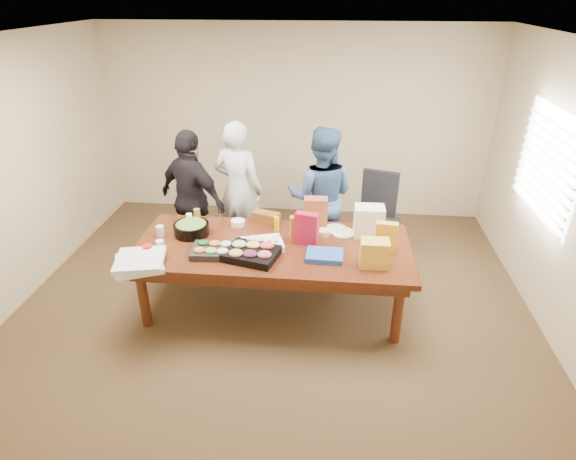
# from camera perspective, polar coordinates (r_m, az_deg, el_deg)

# --- Properties ---
(floor) EXTENTS (5.50, 5.00, 0.02)m
(floor) POSITION_cam_1_polar(r_m,az_deg,el_deg) (5.18, -1.75, -9.22)
(floor) COLOR #47301E
(floor) RESTS_ON ground
(ceiling) EXTENTS (5.50, 5.00, 0.02)m
(ceiling) POSITION_cam_1_polar(r_m,az_deg,el_deg) (4.17, -2.32, 22.33)
(ceiling) COLOR white
(ceiling) RESTS_ON wall_back
(wall_back) EXTENTS (5.50, 0.04, 2.70)m
(wall_back) POSITION_cam_1_polar(r_m,az_deg,el_deg) (6.86, 0.81, 12.84)
(wall_back) COLOR beige
(wall_back) RESTS_ON floor
(wall_front) EXTENTS (5.50, 0.04, 2.70)m
(wall_front) POSITION_cam_1_polar(r_m,az_deg,el_deg) (2.43, -10.14, -18.44)
(wall_front) COLOR beige
(wall_front) RESTS_ON floor
(wall_left) EXTENTS (0.04, 5.00, 2.70)m
(wall_left) POSITION_cam_1_polar(r_m,az_deg,el_deg) (5.56, -31.47, 5.20)
(wall_left) COLOR beige
(wall_left) RESTS_ON floor
(wall_right) EXTENTS (0.04, 5.00, 2.70)m
(wall_right) POSITION_cam_1_polar(r_m,az_deg,el_deg) (4.97, 31.35, 2.88)
(wall_right) COLOR beige
(wall_right) RESTS_ON floor
(window_panel) EXTENTS (0.03, 1.40, 1.10)m
(window_panel) POSITION_cam_1_polar(r_m,az_deg,el_deg) (5.42, 29.05, 7.00)
(window_panel) COLOR white
(window_panel) RESTS_ON wall_right
(window_blinds) EXTENTS (0.04, 1.36, 1.00)m
(window_blinds) POSITION_cam_1_polar(r_m,az_deg,el_deg) (5.40, 28.66, 7.04)
(window_blinds) COLOR beige
(window_blinds) RESTS_ON wall_right
(conference_table) EXTENTS (2.80, 1.20, 0.75)m
(conference_table) POSITION_cam_1_polar(r_m,az_deg,el_deg) (4.96, -1.81, -5.65)
(conference_table) COLOR #4C1C0F
(conference_table) RESTS_ON floor
(office_chair) EXTENTS (0.67, 0.67, 1.06)m
(office_chair) POSITION_cam_1_polar(r_m,az_deg,el_deg) (5.86, 10.99, 1.09)
(office_chair) COLOR black
(office_chair) RESTS_ON floor
(person_center) EXTENTS (0.72, 0.56, 1.73)m
(person_center) POSITION_cam_1_polar(r_m,az_deg,el_deg) (5.81, -6.02, 4.88)
(person_center) COLOR silver
(person_center) RESTS_ON floor
(person_right) EXTENTS (0.88, 0.71, 1.71)m
(person_right) POSITION_cam_1_polar(r_m,az_deg,el_deg) (5.61, 4.01, 4.01)
(person_right) COLOR #395684
(person_right) RESTS_ON floor
(person_left) EXTENTS (1.06, 0.84, 1.68)m
(person_left) POSITION_cam_1_polar(r_m,az_deg,el_deg) (5.69, -11.53, 3.67)
(person_left) COLOR black
(person_left) RESTS_ON floor
(veggie_tray) EXTENTS (0.43, 0.35, 0.06)m
(veggie_tray) POSITION_cam_1_polar(r_m,az_deg,el_deg) (4.66, -9.12, -2.51)
(veggie_tray) COLOR black
(veggie_tray) RESTS_ON conference_table
(fruit_tray) EXTENTS (0.58, 0.50, 0.08)m
(fruit_tray) POSITION_cam_1_polar(r_m,az_deg,el_deg) (4.55, -4.44, -2.89)
(fruit_tray) COLOR black
(fruit_tray) RESTS_ON conference_table
(sheet_cake) EXTENTS (0.48, 0.41, 0.07)m
(sheet_cake) POSITION_cam_1_polar(r_m,az_deg,el_deg) (4.70, -3.13, -1.80)
(sheet_cake) COLOR white
(sheet_cake) RESTS_ON conference_table
(salad_bowl) EXTENTS (0.47, 0.47, 0.12)m
(salad_bowl) POSITION_cam_1_polar(r_m,az_deg,el_deg) (5.05, -11.68, 0.13)
(salad_bowl) COLOR black
(salad_bowl) RESTS_ON conference_table
(chip_bag_blue) EXTENTS (0.36, 0.28, 0.05)m
(chip_bag_blue) POSITION_cam_1_polar(r_m,az_deg,el_deg) (4.54, 4.48, -3.11)
(chip_bag_blue) COLOR #2554AC
(chip_bag_blue) RESTS_ON conference_table
(chip_bag_red) EXTENTS (0.25, 0.15, 0.34)m
(chip_bag_red) POSITION_cam_1_polar(r_m,az_deg,el_deg) (4.72, 2.31, 0.16)
(chip_bag_red) COLOR #A9132D
(chip_bag_red) RESTS_ON conference_table
(chip_bag_yellow) EXTENTS (0.22, 0.11, 0.32)m
(chip_bag_yellow) POSITION_cam_1_polar(r_m,az_deg,el_deg) (4.67, 11.88, -0.88)
(chip_bag_yellow) COLOR gold
(chip_bag_yellow) RESTS_ON conference_table
(chip_bag_orange) EXTENTS (0.18, 0.11, 0.27)m
(chip_bag_orange) POSITION_cam_1_polar(r_m,az_deg,el_deg) (4.80, 1.29, 0.21)
(chip_bag_orange) COLOR #C1721D
(chip_bag_orange) RESTS_ON conference_table
(mayo_jar) EXTENTS (0.10, 0.10, 0.14)m
(mayo_jar) POSITION_cam_1_polar(r_m,az_deg,el_deg) (5.03, 1.21, 0.71)
(mayo_jar) COLOR white
(mayo_jar) RESTS_ON conference_table
(mustard_bottle) EXTENTS (0.06, 0.06, 0.15)m
(mustard_bottle) POSITION_cam_1_polar(r_m,az_deg,el_deg) (5.02, -1.39, 0.77)
(mustard_bottle) COLOR #E5D500
(mustard_bottle) RESTS_ON conference_table
(dressing_bottle) EXTENTS (0.09, 0.09, 0.22)m
(dressing_bottle) POSITION_cam_1_polar(r_m,az_deg,el_deg) (5.16, -10.97, 1.42)
(dressing_bottle) COLOR brown
(dressing_bottle) RESTS_ON conference_table
(ranch_bottle) EXTENTS (0.07, 0.07, 0.19)m
(ranch_bottle) POSITION_cam_1_polar(r_m,az_deg,el_deg) (5.13, -11.89, 0.96)
(ranch_bottle) COLOR white
(ranch_bottle) RESTS_ON conference_table
(banana_bunch) EXTENTS (0.27, 0.25, 0.08)m
(banana_bunch) POSITION_cam_1_polar(r_m,az_deg,el_deg) (5.12, 2.66, 0.80)
(banana_bunch) COLOR yellow
(banana_bunch) RESTS_ON conference_table
(bread_loaf) EXTENTS (0.33, 0.22, 0.12)m
(bread_loaf) POSITION_cam_1_polar(r_m,az_deg,el_deg) (5.20, -2.71, 1.55)
(bread_loaf) COLOR brown
(bread_loaf) RESTS_ON conference_table
(kraft_bag) EXTENTS (0.26, 0.16, 0.33)m
(kraft_bag) POSITION_cam_1_polar(r_m,az_deg,el_deg) (5.08, 3.39, 2.16)
(kraft_bag) COLOR #9A4D2F
(kraft_bag) RESTS_ON conference_table
(red_cup) EXTENTS (0.10, 0.10, 0.12)m
(red_cup) POSITION_cam_1_polar(r_m,az_deg,el_deg) (4.74, -16.70, -2.43)
(red_cup) COLOR red
(red_cup) RESTS_ON conference_table
(clear_cup_a) EXTENTS (0.10, 0.10, 0.11)m
(clear_cup_a) POSITION_cam_1_polar(r_m,az_deg,el_deg) (4.81, -15.30, -1.86)
(clear_cup_a) COLOR white
(clear_cup_a) RESTS_ON conference_table
(clear_cup_b) EXTENTS (0.10, 0.10, 0.12)m
(clear_cup_b) POSITION_cam_1_polar(r_m,az_deg,el_deg) (5.09, -15.30, -0.14)
(clear_cup_b) COLOR silver
(clear_cup_b) RESTS_ON conference_table
(pizza_box_lower) EXTENTS (0.57, 0.57, 0.05)m
(pizza_box_lower) POSITION_cam_1_polar(r_m,az_deg,el_deg) (4.62, -17.64, -3.93)
(pizza_box_lower) COLOR silver
(pizza_box_lower) RESTS_ON conference_table
(pizza_box_upper) EXTENTS (0.52, 0.52, 0.05)m
(pizza_box_upper) POSITION_cam_1_polar(r_m,az_deg,el_deg) (4.58, -17.60, -3.52)
(pizza_box_upper) COLOR silver
(pizza_box_upper) RESTS_ON pizza_box_lower
(plate_a) EXTENTS (0.27, 0.27, 0.01)m
(plate_a) POSITION_cam_1_polar(r_m,az_deg,el_deg) (5.02, 6.73, -0.32)
(plate_a) COLOR white
(plate_a) RESTS_ON conference_table
(plate_b) EXTENTS (0.28, 0.28, 0.02)m
(plate_b) POSITION_cam_1_polar(r_m,az_deg,el_deg) (5.08, 5.85, 0.09)
(plate_b) COLOR silver
(plate_b) RESTS_ON conference_table
(dip_bowl_a) EXTENTS (0.16, 0.16, 0.06)m
(dip_bowl_a) POSITION_cam_1_polar(r_m,az_deg,el_deg) (4.96, 4.33, -0.30)
(dip_bowl_a) COLOR beige
(dip_bowl_a) RESTS_ON conference_table
(dip_bowl_b) EXTENTS (0.20, 0.20, 0.06)m
(dip_bowl_b) POSITION_cam_1_polar(r_m,az_deg,el_deg) (5.17, -6.13, 0.87)
(dip_bowl_b) COLOR white
(dip_bowl_b) RESTS_ON conference_table
(grocery_bag_white) EXTENTS (0.31, 0.22, 0.33)m
(grocery_bag_white) POSITION_cam_1_polar(r_m,az_deg,el_deg) (4.95, 9.82, 1.05)
(grocery_bag_white) COLOR white
(grocery_bag_white) RESTS_ON conference_table
(grocery_bag_yellow) EXTENTS (0.27, 0.19, 0.27)m
(grocery_bag_yellow) POSITION_cam_1_polar(r_m,az_deg,el_deg) (4.43, 10.47, -2.81)
(grocery_bag_yellow) COLOR gold
(grocery_bag_yellow) RESTS_ON conference_table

